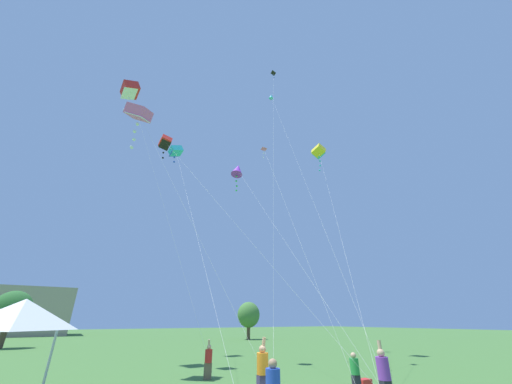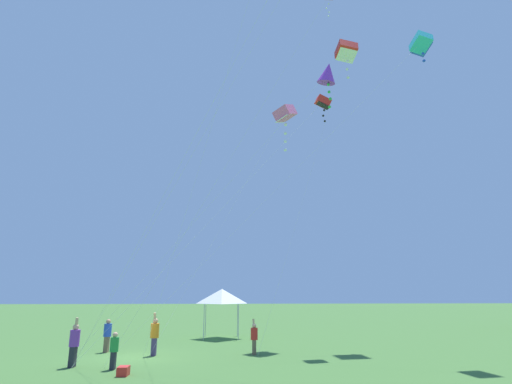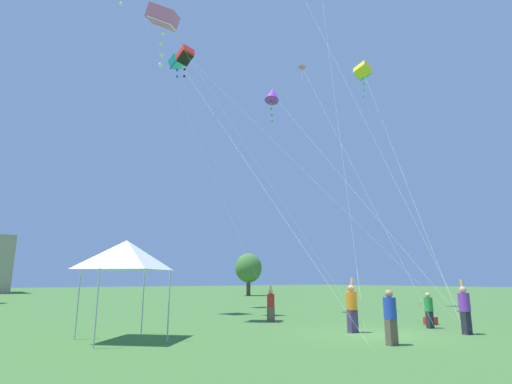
# 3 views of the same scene
# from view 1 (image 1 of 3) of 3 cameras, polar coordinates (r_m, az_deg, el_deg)

# --- Properties ---
(distant_building) EXTENTS (21.69, 13.07, 8.67)m
(distant_building) POSITION_cam_1_polar(r_m,az_deg,el_deg) (77.04, -41.16, -17.52)
(distant_building) COLOR tan
(distant_building) RESTS_ON ground
(tree_far_right) EXTENTS (3.83, 3.45, 5.78)m
(tree_far_right) POSITION_cam_1_polar(r_m,az_deg,el_deg) (43.31, -40.68, -17.50)
(tree_far_right) COLOR brown
(tree_far_right) RESTS_ON ground
(tree_near_right) EXTENTS (3.62, 3.26, 5.47)m
(tree_near_right) POSITION_cam_1_polar(r_m,az_deg,el_deg) (49.70, -1.49, -23.35)
(tree_near_right) COLOR brown
(tree_near_right) RESTS_ON ground
(festival_tent) EXTENTS (2.66, 2.66, 3.44)m
(festival_tent) POSITION_cam_1_polar(r_m,az_deg,el_deg) (13.99, -39.43, -18.38)
(festival_tent) COLOR #B7B7BC
(festival_tent) RESTS_ON ground
(cooler_box) EXTENTS (0.60, 0.40, 0.34)m
(cooler_box) POSITION_cam_1_polar(r_m,az_deg,el_deg) (15.89, 20.88, -32.18)
(cooler_box) COLOR red
(cooler_box) RESTS_ON ground
(person_red_shirt) EXTENTS (0.37, 0.37, 1.80)m
(person_red_shirt) POSITION_cam_1_polar(r_m,az_deg,el_deg) (17.21, -9.51, -30.17)
(person_red_shirt) COLOR brown
(person_red_shirt) RESTS_ON ground
(person_green_shirt) EXTENTS (0.35, 0.35, 1.50)m
(person_green_shirt) POSITION_cam_1_polar(r_m,az_deg,el_deg) (14.30, 19.23, -30.82)
(person_green_shirt) COLOR #282833
(person_green_shirt) RESTS_ON ground
(person_orange_shirt) EXTENTS (0.44, 0.44, 2.13)m
(person_orange_shirt) POSITION_cam_1_polar(r_m,az_deg,el_deg) (12.60, 1.34, -31.97)
(person_orange_shirt) COLOR #473860
(person_orange_shirt) RESTS_ON ground
(person_purple_shirt) EXTENTS (0.42, 0.42, 2.07)m
(person_purple_shirt) POSITION_cam_1_polar(r_m,az_deg,el_deg) (12.51, 24.26, -30.36)
(person_purple_shirt) COLOR #282833
(person_purple_shirt) RESTS_ON ground
(kite_pink_box_0) EXTENTS (7.02, 9.10, 17.24)m
(kite_pink_box_0) POSITION_cam_1_polar(r_m,az_deg,el_deg) (22.97, -22.44, 14.27)
(kite_pink_box_0) COLOR silver
(kite_pink_box_0) RESTS_ON ground
(kite_pink_delta_1) EXTENTS (2.63, 10.33, 17.56)m
(kite_pink_delta_1) POSITION_cam_1_polar(r_m,az_deg,el_deg) (26.39, 1.90, 7.77)
(kite_pink_delta_1) COLOR silver
(kite_pink_delta_1) RESTS_ON ground
(kite_purple_diamond_2) EXTENTS (1.61, 13.01, 15.39)m
(kite_purple_diamond_2) POSITION_cam_1_polar(r_m,az_deg,el_deg) (24.95, -3.71, 4.41)
(kite_purple_diamond_2) COLOR silver
(kite_purple_diamond_2) RESTS_ON ground
(kite_black_delta_3) EXTENTS (5.97, 7.40, 25.42)m
(kite_black_delta_3) POSITION_cam_1_polar(r_m,az_deg,el_deg) (29.95, 3.50, 21.84)
(kite_black_delta_3) COLOR silver
(kite_black_delta_3) RESTS_ON ground
(kite_cyan_diamond_4) EXTENTS (6.96, 16.59, 30.16)m
(kite_cyan_diamond_4) POSITION_cam_1_polar(r_m,az_deg,el_deg) (39.71, 3.09, 18.44)
(kite_cyan_diamond_4) COLOR silver
(kite_cyan_diamond_4) RESTS_ON ground
(kite_red_box_5) EXTENTS (6.79, 13.67, 16.67)m
(kite_red_box_5) POSITION_cam_1_polar(r_m,az_deg,el_deg) (24.99, -17.69, 9.40)
(kite_red_box_5) COLOR silver
(kite_red_box_5) RESTS_ON ground
(kite_yellow_box_6) EXTENTS (10.57, 12.11, 20.17)m
(kite_yellow_box_6) POSITION_cam_1_polar(r_m,az_deg,el_deg) (31.91, 12.40, 7.93)
(kite_yellow_box_6) COLOR silver
(kite_yellow_box_6) RESTS_ON ground
(kite_cyan_box_7) EXTENTS (2.31, 19.57, 20.22)m
(kite_cyan_box_7) POSITION_cam_1_polar(r_m,az_deg,el_deg) (32.44, -15.76, 7.88)
(kite_cyan_box_7) COLOR silver
(kite_cyan_box_7) RESTS_ON ground
(kite_red_box_8) EXTENTS (7.46, 8.80, 23.40)m
(kite_red_box_8) POSITION_cam_1_polar(r_m,az_deg,el_deg) (30.99, -23.88, 18.07)
(kite_red_box_8) COLOR silver
(kite_red_box_8) RESTS_ON ground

